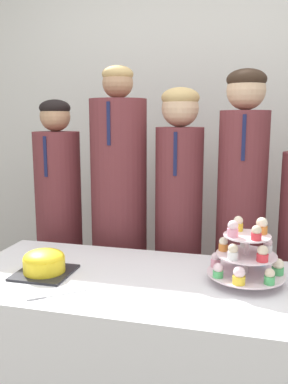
# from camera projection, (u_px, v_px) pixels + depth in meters

# --- Properties ---
(wall_back) EXTENTS (9.00, 0.06, 2.70)m
(wall_back) POSITION_uv_depth(u_px,v_px,m) (202.00, 121.00, 2.85)
(wall_back) COLOR silver
(wall_back) RESTS_ON ground_plane
(table) EXTENTS (1.67, 0.71, 0.72)m
(table) POSITION_uv_depth(u_px,v_px,m) (159.00, 362.00, 1.70)
(table) COLOR white
(table) RESTS_ON ground_plane
(round_cake) EXTENTS (0.23, 0.23, 0.10)m
(round_cake) POSITION_uv_depth(u_px,v_px,m) (44.00, 262.00, 1.70)
(round_cake) COLOR #232328
(round_cake) RESTS_ON table
(cake_knife) EXTENTS (0.19, 0.15, 0.01)m
(cake_knife) POSITION_uv_depth(u_px,v_px,m) (47.00, 296.00, 1.49)
(cake_knife) COLOR silver
(cake_knife) RESTS_ON table
(cupcake_stand) EXTENTS (0.30, 0.30, 0.26)m
(cupcake_stand) POSITION_uv_depth(u_px,v_px,m) (247.00, 255.00, 1.59)
(cupcake_stand) COLOR silver
(cupcake_stand) RESTS_ON table
(student_0) EXTENTS (0.27, 0.27, 1.47)m
(student_0) POSITION_uv_depth(u_px,v_px,m) (60.00, 231.00, 2.41)
(student_0) COLOR brown
(student_0) RESTS_ON ground_plane
(student_1) EXTENTS (0.31, 0.32, 1.64)m
(student_1) POSITION_uv_depth(u_px,v_px,m) (119.00, 224.00, 2.31)
(student_1) COLOR brown
(student_1) RESTS_ON ground_plane
(student_2) EXTENTS (0.26, 0.26, 1.53)m
(student_2) POSITION_uv_depth(u_px,v_px,m) (178.00, 232.00, 2.23)
(student_2) COLOR brown
(student_2) RESTS_ON ground_plane
(student_3) EXTENTS (0.25, 0.26, 1.61)m
(student_3) POSITION_uv_depth(u_px,v_px,m) (240.00, 228.00, 2.14)
(student_3) COLOR brown
(student_3) RESTS_ON ground_plane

